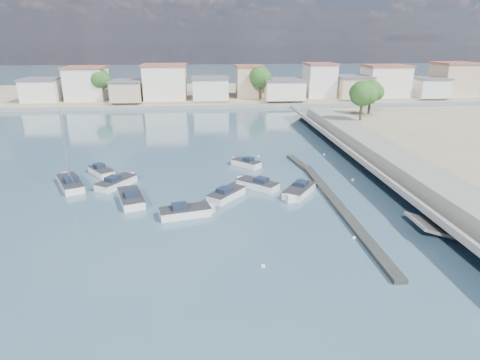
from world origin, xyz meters
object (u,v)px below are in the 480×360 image
at_px(motorboat_g, 102,172).
at_px(motorboat_c, 256,184).
at_px(motorboat_f, 245,163).
at_px(motorboat_h, 188,212).
at_px(motorboat_d, 298,191).
at_px(motorboat_b, 228,194).
at_px(motorboat_a, 131,197).
at_px(motorboat_e, 118,182).
at_px(sailboat, 70,183).

bearing_deg(motorboat_g, motorboat_c, -18.19).
relative_size(motorboat_f, motorboat_h, 0.73).
relative_size(motorboat_c, motorboat_f, 1.21).
distance_m(motorboat_c, motorboat_d, 4.90).
bearing_deg(motorboat_h, motorboat_c, 43.07).
height_order(motorboat_c, motorboat_h, same).
bearing_deg(motorboat_b, motorboat_d, 0.27).
bearing_deg(motorboat_a, motorboat_g, 119.20).
xyz_separation_m(motorboat_e, motorboat_f, (14.93, 5.94, -0.00)).
xyz_separation_m(motorboat_a, motorboat_e, (-2.14, 4.71, -0.00)).
bearing_deg(motorboat_a, motorboat_f, 39.77).
height_order(motorboat_g, sailboat, sailboat).
distance_m(motorboat_c, motorboat_e, 15.48).
bearing_deg(motorboat_h, sailboat, 145.68).
height_order(motorboat_c, motorboat_d, same).
bearing_deg(sailboat, motorboat_d, -11.20).
relative_size(motorboat_b, motorboat_d, 0.92).
height_order(motorboat_b, motorboat_f, same).
bearing_deg(motorboat_b, motorboat_e, 158.79).
height_order(motorboat_e, motorboat_h, same).
relative_size(motorboat_e, motorboat_h, 0.95).
distance_m(motorboat_f, motorboat_h, 16.33).
distance_m(motorboat_c, motorboat_g, 18.90).
xyz_separation_m(motorboat_d, motorboat_h, (-11.44, -4.22, 0.00)).
relative_size(motorboat_a, sailboat, 0.66).
distance_m(motorboat_b, motorboat_c, 4.17).
bearing_deg(sailboat, motorboat_c, -6.46).
distance_m(motorboat_a, motorboat_f, 16.64).
xyz_separation_m(motorboat_d, motorboat_e, (-19.51, 4.65, 0.00)).
xyz_separation_m(motorboat_a, motorboat_b, (9.94, 0.02, -0.00)).
xyz_separation_m(motorboat_e, motorboat_h, (8.07, -8.87, 0.00)).
relative_size(motorboat_e, sailboat, 0.56).
relative_size(motorboat_d, sailboat, 0.56).
distance_m(motorboat_b, motorboat_g, 16.99).
relative_size(motorboat_d, motorboat_f, 1.30).
xyz_separation_m(motorboat_d, motorboat_g, (-22.13, 8.48, 0.00)).
relative_size(motorboat_e, motorboat_g, 1.14).
xyz_separation_m(motorboat_f, motorboat_g, (-17.55, -2.12, 0.00)).
height_order(motorboat_b, motorboat_d, same).
relative_size(motorboat_a, motorboat_g, 1.33).
bearing_deg(motorboat_b, motorboat_g, 149.94).
xyz_separation_m(motorboat_f, sailboat, (-20.24, -5.68, 0.04)).
bearing_deg(motorboat_b, motorboat_a, -179.91).
relative_size(motorboat_g, sailboat, 0.49).
bearing_deg(motorboat_d, sailboat, 168.80).
distance_m(motorboat_g, motorboat_h, 16.60).
bearing_deg(motorboat_g, motorboat_e, -55.52).
bearing_deg(motorboat_e, motorboat_a, -65.54).
relative_size(motorboat_a, motorboat_e, 1.17).
distance_m(motorboat_a, motorboat_e, 5.17).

